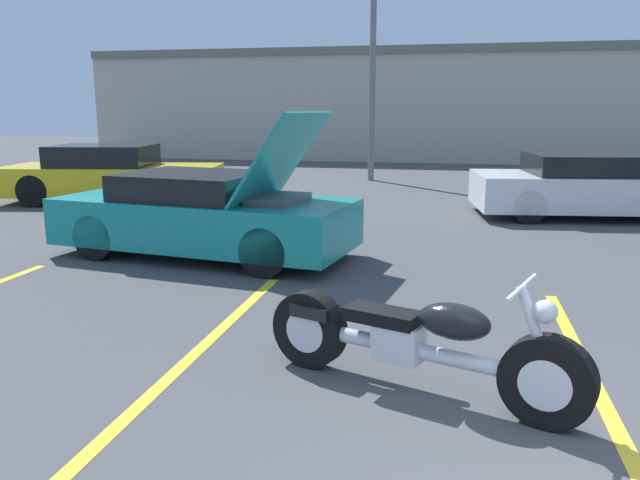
{
  "coord_description": "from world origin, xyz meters",
  "views": [
    {
      "loc": [
        -0.94,
        -2.7,
        2.09
      ],
      "look_at": [
        -2.23,
        3.25,
        0.8
      ],
      "focal_mm": 35.0,
      "sensor_mm": 36.0,
      "label": 1
    }
  ],
  "objects_px": {
    "motorcycle": "(416,343)",
    "parked_car_mid_row": "(588,187)",
    "show_car_hood_open": "(206,215)",
    "parked_car_left_row": "(111,175)",
    "light_pole": "(376,42)"
  },
  "relations": [
    {
      "from": "parked_car_mid_row",
      "to": "show_car_hood_open",
      "type": "bearing_deg",
      "value": -149.83
    },
    {
      "from": "show_car_hood_open",
      "to": "parked_car_left_row",
      "type": "distance_m",
      "value": 6.09
    },
    {
      "from": "light_pole",
      "to": "parked_car_left_row",
      "type": "bearing_deg",
      "value": -133.23
    },
    {
      "from": "motorcycle",
      "to": "parked_car_left_row",
      "type": "bearing_deg",
      "value": 151.41
    },
    {
      "from": "motorcycle",
      "to": "parked_car_mid_row",
      "type": "bearing_deg",
      "value": 91.94
    },
    {
      "from": "motorcycle",
      "to": "parked_car_mid_row",
      "type": "xyz_separation_m",
      "value": [
        2.76,
        8.5,
        0.2
      ]
    },
    {
      "from": "show_car_hood_open",
      "to": "parked_car_left_row",
      "type": "xyz_separation_m",
      "value": [
        -4.12,
        4.48,
        0.02
      ]
    },
    {
      "from": "light_pole",
      "to": "parked_car_mid_row",
      "type": "xyz_separation_m",
      "value": [
        4.88,
        -5.38,
        -3.31
      ]
    },
    {
      "from": "parked_car_mid_row",
      "to": "parked_car_left_row",
      "type": "xyz_separation_m",
      "value": [
        -10.11,
        -0.19,
        0.02
      ]
    },
    {
      "from": "motorcycle",
      "to": "show_car_hood_open",
      "type": "relative_size",
      "value": 0.55
    },
    {
      "from": "show_car_hood_open",
      "to": "parked_car_left_row",
      "type": "bearing_deg",
      "value": 141.14
    },
    {
      "from": "parked_car_left_row",
      "to": "light_pole",
      "type": "bearing_deg",
      "value": 37.05
    },
    {
      "from": "show_car_hood_open",
      "to": "parked_car_mid_row",
      "type": "distance_m",
      "value": 7.6
    },
    {
      "from": "parked_car_mid_row",
      "to": "light_pole",
      "type": "bearing_deg",
      "value": 124.45
    },
    {
      "from": "light_pole",
      "to": "motorcycle",
      "type": "relative_size",
      "value": 2.91
    }
  ]
}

